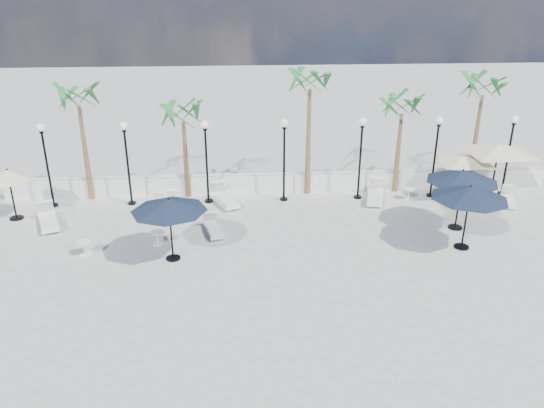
{
  "coord_description": "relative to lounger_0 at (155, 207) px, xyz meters",
  "views": [
    {
      "loc": [
        -2.14,
        -16.33,
        9.4
      ],
      "look_at": [
        -0.83,
        2.47,
        1.5
      ],
      "focal_mm": 35.0,
      "sensor_mm": 36.0,
      "label": 1
    }
  ],
  "objects": [
    {
      "name": "parasol_cream_small",
      "position": [
        -5.86,
        -0.32,
        1.73
      ],
      "size": [
        1.86,
        1.86,
        2.29
      ],
      "color": "black",
      "rests_on": "ground"
    },
    {
      "name": "lounger_0",
      "position": [
        0.0,
        0.0,
        0.0
      ],
      "size": [
        0.89,
        1.87,
        0.67
      ],
      "rotation": [
        0.0,
        0.0,
        -0.18
      ],
      "color": "white",
      "rests_on": "ground"
    },
    {
      "name": "lamppost_0",
      "position": [
        -4.69,
        1.0,
        2.27
      ],
      "size": [
        0.36,
        0.36,
        3.84
      ],
      "color": "black",
      "rests_on": "ground"
    },
    {
      "name": "lounger_1",
      "position": [
        -4.25,
        -1.14,
        0.04
      ],
      "size": [
        1.43,
        2.21,
        0.79
      ],
      "rotation": [
        0.0,
        0.0,
        0.4
      ],
      "color": "white",
      "rests_on": "ground"
    },
    {
      "name": "balustrade",
      "position": [
        5.81,
        2.0,
        0.24
      ],
      "size": [
        26.0,
        0.3,
        1.01
      ],
      "color": "silver",
      "rests_on": "ground"
    },
    {
      "name": "side_table_2",
      "position": [
        11.66,
        0.7,
        0.09
      ],
      "size": [
        0.53,
        0.53,
        0.51
      ],
      "color": "white",
      "rests_on": "ground"
    },
    {
      "name": "palm_1",
      "position": [
        1.31,
        1.8,
        3.53
      ],
      "size": [
        2.6,
        2.6,
        4.7
      ],
      "color": "brown",
      "rests_on": "ground"
    },
    {
      "name": "lounger_3",
      "position": [
        2.65,
        -2.32,
        -0.01
      ],
      "size": [
        0.93,
        1.77,
        0.64
      ],
      "rotation": [
        0.0,
        0.0,
        0.24
      ],
      "color": "white",
      "rests_on": "ground"
    },
    {
      "name": "lamppost_2",
      "position": [
        2.31,
        1.0,
        2.27
      ],
      "size": [
        0.36,
        0.36,
        3.84
      ],
      "color": "black",
      "rests_on": "ground"
    },
    {
      "name": "lounger_5",
      "position": [
        10.07,
        0.67,
        0.05
      ],
      "size": [
        1.27,
        2.28,
        0.81
      ],
      "rotation": [
        0.0,
        0.0,
        -0.28
      ],
      "color": "white",
      "rests_on": "ground"
    },
    {
      "name": "side_table_0",
      "position": [
        -2.06,
        -3.87,
        0.11
      ],
      "size": [
        0.57,
        0.57,
        0.55
      ],
      "color": "white",
      "rests_on": "ground"
    },
    {
      "name": "lounger_6",
      "position": [
        16.03,
        -0.16,
        -0.01
      ],
      "size": [
        1.2,
        1.83,
        0.65
      ],
      "rotation": [
        0.0,
        0.0,
        -0.41
      ],
      "color": "white",
      "rests_on": "ground"
    },
    {
      "name": "parasol_cream_sq_b",
      "position": [
        15.64,
        0.7,
        2.35
      ],
      "size": [
        5.57,
        5.57,
        2.79
      ],
      "color": "black",
      "rests_on": "ground"
    },
    {
      "name": "side_table_1",
      "position": [
        0.55,
        -3.2,
        0.1
      ],
      "size": [
        0.55,
        0.55,
        0.54
      ],
      "color": "white",
      "rests_on": "ground"
    },
    {
      "name": "lounger_4",
      "position": [
        3.03,
        0.73,
        0.04
      ],
      "size": [
        1.52,
        2.23,
        0.8
      ],
      "rotation": [
        0.0,
        0.0,
        0.44
      ],
      "color": "white",
      "rests_on": "ground"
    },
    {
      "name": "lamppost_1",
      "position": [
        -1.19,
        1.0,
        2.27
      ],
      "size": [
        0.36,
        0.36,
        3.84
      ],
      "color": "black",
      "rests_on": "ground"
    },
    {
      "name": "lounger_7",
      "position": [
        14.58,
        0.72,
        0.01
      ],
      "size": [
        1.23,
        1.92,
        0.69
      ],
      "rotation": [
        0.0,
        0.0,
        0.39
      ],
      "color": "white",
      "rests_on": "ground"
    },
    {
      "name": "ground",
      "position": [
        5.81,
        -5.5,
        -0.23
      ],
      "size": [
        100.0,
        100.0,
        0.0
      ],
      "primitive_type": "plane",
      "color": "#9D9D98",
      "rests_on": "ground"
    },
    {
      "name": "lamppost_4",
      "position": [
        9.31,
        1.0,
        2.27
      ],
      "size": [
        0.36,
        0.36,
        3.84
      ],
      "color": "black",
      "rests_on": "ground"
    },
    {
      "name": "lamppost_6",
      "position": [
        16.31,
        1.0,
        2.27
      ],
      "size": [
        0.36,
        0.36,
        3.84
      ],
      "color": "black",
      "rests_on": "ground"
    },
    {
      "name": "lounger_2",
      "position": [
        0.73,
        0.07,
        0.01
      ],
      "size": [
        0.71,
        1.91,
        0.7
      ],
      "rotation": [
        0.0,
        0.0,
        -0.05
      ],
      "color": "white",
      "rests_on": "ground"
    },
    {
      "name": "palm_4",
      "position": [
        15.01,
        1.8,
        4.5
      ],
      "size": [
        2.6,
        2.6,
        5.7
      ],
      "color": "brown",
      "rests_on": "ground"
    },
    {
      "name": "palm_3",
      "position": [
        11.31,
        1.8,
        3.72
      ],
      "size": [
        2.6,
        2.6,
        4.9
      ],
      "color": "brown",
      "rests_on": "ground"
    },
    {
      "name": "parasol_navy_right",
      "position": [
        12.19,
        -4.27,
        2.03
      ],
      "size": [
        2.86,
        2.86,
        2.57
      ],
      "color": "black",
      "rests_on": "ground"
    },
    {
      "name": "parasol_navy_mid",
      "position": [
        12.62,
        -2.55,
        2.05
      ],
      "size": [
        2.88,
        2.88,
        2.58
      ],
      "color": "black",
      "rests_on": "ground"
    },
    {
      "name": "parasol_navy_left",
      "position": [
        1.23,
        -4.41,
        1.91
      ],
      "size": [
        2.74,
        2.74,
        2.42
      ],
      "color": "black",
      "rests_on": "ground"
    },
    {
      "name": "lamppost_5",
      "position": [
        12.81,
        1.0,
        2.27
      ],
      "size": [
        0.36,
        0.36,
        3.84
      ],
      "color": "black",
      "rests_on": "ground"
    },
    {
      "name": "palm_0",
      "position": [
        -3.19,
        1.8,
        4.31
      ],
      "size": [
        2.6,
        2.6,
        5.5
      ],
      "color": "brown",
      "rests_on": "ground"
    },
    {
      "name": "parasol_cream_sq_a",
      "position": [
        14.06,
        0.7,
        1.84
      ],
      "size": [
        4.54,
        4.54,
        2.23
      ],
      "color": "black",
      "rests_on": "ground"
    },
    {
      "name": "palm_2",
      "position": [
        7.01,
        1.8,
        4.89
      ],
      "size": [
        2.6,
        2.6,
        6.1
      ],
      "color": "brown",
      "rests_on": "ground"
    },
    {
      "name": "lamppost_3",
      "position": [
        5.81,
        1.0,
        2.27
      ],
      "size": [
        0.36,
        0.36,
        3.84
      ],
      "color": "black",
      "rests_on": "ground"
    }
  ]
}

